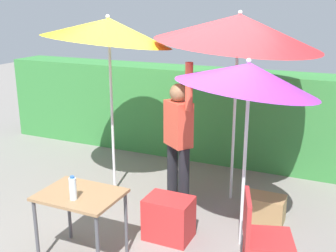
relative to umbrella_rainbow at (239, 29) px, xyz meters
The scene contains 11 objects.
ground_plane 2.49m from the umbrella_rainbow, 124.62° to the right, with size 24.00×24.00×0.00m, color gray.
hedge_row 2.12m from the umbrella_rainbow, 115.00° to the left, with size 8.00×0.70×1.49m, color #38843D.
umbrella_rainbow is the anchor object (origin of this frame).
umbrella_orange 1.62m from the umbrella_rainbow, 164.63° to the right, with size 1.70×1.69×2.49m.
umbrella_yellow 1.18m from the umbrella_rainbow, 69.20° to the right, with size 1.45×1.44×2.10m.
person_vendor 1.49m from the umbrella_rainbow, 139.03° to the right, with size 0.50×0.40×1.88m.
chair_plastic 2.48m from the umbrella_rainbow, 66.21° to the right, with size 0.55×0.55×0.89m.
cooler_box 2.37m from the umbrella_rainbow, 105.85° to the right, with size 0.51×0.37×0.48m, color red.
crate_cardboard 2.17m from the umbrella_rainbow, 40.25° to the right, with size 0.46×0.30×0.33m, color #9E7A4C.
folding_table 2.71m from the umbrella_rainbow, 116.91° to the right, with size 0.80×0.60×0.72m.
bottle_water 2.70m from the umbrella_rainbow, 114.90° to the right, with size 0.07×0.07×0.24m.
Camera 1 is at (1.98, -4.08, 2.51)m, focal length 44.51 mm.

